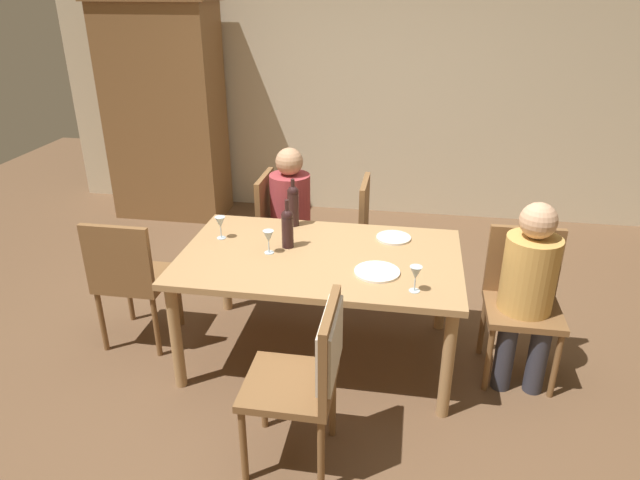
{
  "coord_description": "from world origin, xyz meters",
  "views": [
    {
      "loc": [
        0.52,
        -3.08,
        2.26
      ],
      "look_at": [
        0.0,
        0.0,
        0.83
      ],
      "focal_mm": 31.82,
      "sensor_mm": 36.0,
      "label": 1
    }
  ],
  "objects_px": {
    "chair_left_end": "(130,274)",
    "chair_right_end": "(522,293)",
    "chair_far_left": "(280,223)",
    "armoire_cabinet": "(165,109)",
    "person_man_bearded": "(294,209)",
    "chair_far_right": "(378,230)",
    "wine_bottle_tall_green": "(287,227)",
    "dinner_plate_host": "(377,272)",
    "chair_near": "(314,365)",
    "wine_glass_centre": "(416,274)",
    "wine_glass_near_left": "(220,223)",
    "dining_table": "(320,266)",
    "person_woman_host": "(529,283)",
    "wine_bottle_dark_red": "(293,204)",
    "dinner_plate_guest_left": "(394,238)",
    "wine_glass_near_right": "(268,237)"
  },
  "relations": [
    {
      "from": "person_man_bearded",
      "to": "chair_near",
      "type": "bearing_deg",
      "value": 14.93
    },
    {
      "from": "dinner_plate_host",
      "to": "dinner_plate_guest_left",
      "type": "xyz_separation_m",
      "value": [
        0.07,
        0.5,
        0.0
      ]
    },
    {
      "from": "wine_bottle_tall_green",
      "to": "person_woman_host",
      "type": "bearing_deg",
      "value": -4.2
    },
    {
      "from": "person_woman_host",
      "to": "wine_glass_centre",
      "type": "height_order",
      "value": "person_woman_host"
    },
    {
      "from": "chair_far_right",
      "to": "wine_bottle_tall_green",
      "type": "xyz_separation_m",
      "value": [
        -0.52,
        -0.83,
        0.34
      ]
    },
    {
      "from": "wine_glass_near_right",
      "to": "person_man_bearded",
      "type": "bearing_deg",
      "value": 92.73
    },
    {
      "from": "armoire_cabinet",
      "to": "chair_near",
      "type": "xyz_separation_m",
      "value": [
        2.08,
        -3.18,
        -0.5
      ]
    },
    {
      "from": "wine_glass_near_left",
      "to": "dinner_plate_guest_left",
      "type": "bearing_deg",
      "value": 9.05
    },
    {
      "from": "chair_right_end",
      "to": "chair_far_left",
      "type": "bearing_deg",
      "value": -25.61
    },
    {
      "from": "chair_far_right",
      "to": "wine_glass_near_right",
      "type": "bearing_deg",
      "value": -33.39
    },
    {
      "from": "wine_glass_centre",
      "to": "wine_glass_near_right",
      "type": "distance_m",
      "value": 0.95
    },
    {
      "from": "dining_table",
      "to": "wine_glass_near_left",
      "type": "xyz_separation_m",
      "value": [
        -0.68,
        0.14,
        0.18
      ]
    },
    {
      "from": "dinner_plate_guest_left",
      "to": "dinner_plate_host",
      "type": "bearing_deg",
      "value": -98.05
    },
    {
      "from": "chair_left_end",
      "to": "wine_glass_near_right",
      "type": "relative_size",
      "value": 6.17
    },
    {
      "from": "wine_bottle_dark_red",
      "to": "person_man_bearded",
      "type": "bearing_deg",
      "value": 102.06
    },
    {
      "from": "dining_table",
      "to": "chair_right_end",
      "type": "height_order",
      "value": "chair_right_end"
    },
    {
      "from": "armoire_cabinet",
      "to": "dinner_plate_guest_left",
      "type": "relative_size",
      "value": 9.69
    },
    {
      "from": "chair_far_left",
      "to": "wine_bottle_dark_red",
      "type": "relative_size",
      "value": 2.77
    },
    {
      "from": "chair_left_end",
      "to": "wine_glass_centre",
      "type": "xyz_separation_m",
      "value": [
        1.82,
        -0.27,
        0.31
      ]
    },
    {
      "from": "chair_near",
      "to": "wine_glass_near_left",
      "type": "distance_m",
      "value": 1.34
    },
    {
      "from": "dining_table",
      "to": "dinner_plate_host",
      "type": "distance_m",
      "value": 0.41
    },
    {
      "from": "chair_far_left",
      "to": "dinner_plate_host",
      "type": "bearing_deg",
      "value": 37.6
    },
    {
      "from": "person_woman_host",
      "to": "wine_bottle_dark_red",
      "type": "distance_m",
      "value": 1.58
    },
    {
      "from": "wine_bottle_dark_red",
      "to": "wine_glass_centre",
      "type": "distance_m",
      "value": 1.15
    },
    {
      "from": "armoire_cabinet",
      "to": "person_man_bearded",
      "type": "relative_size",
      "value": 1.91
    },
    {
      "from": "chair_near",
      "to": "dinner_plate_guest_left",
      "type": "distance_m",
      "value": 1.27
    },
    {
      "from": "chair_far_right",
      "to": "dining_table",
      "type": "bearing_deg",
      "value": -18.22
    },
    {
      "from": "chair_near",
      "to": "chair_left_end",
      "type": "bearing_deg",
      "value": 58.94
    },
    {
      "from": "chair_left_end",
      "to": "dinner_plate_host",
      "type": "height_order",
      "value": "chair_left_end"
    },
    {
      "from": "chair_far_left",
      "to": "chair_far_right",
      "type": "bearing_deg",
      "value": 90.0
    },
    {
      "from": "chair_far_left",
      "to": "chair_near",
      "type": "relative_size",
      "value": 1.0
    },
    {
      "from": "chair_far_right",
      "to": "dinner_plate_host",
      "type": "xyz_separation_m",
      "value": [
        0.06,
        -1.09,
        0.21
      ]
    },
    {
      "from": "person_man_bearded",
      "to": "wine_bottle_tall_green",
      "type": "bearing_deg",
      "value": 9.64
    },
    {
      "from": "wine_glass_centre",
      "to": "chair_far_left",
      "type": "bearing_deg",
      "value": 129.77
    },
    {
      "from": "chair_left_end",
      "to": "chair_right_end",
      "type": "bearing_deg",
      "value": 4.03
    },
    {
      "from": "person_man_bearded",
      "to": "chair_far_right",
      "type": "bearing_deg",
      "value": 90.0
    },
    {
      "from": "person_man_bearded",
      "to": "dinner_plate_host",
      "type": "height_order",
      "value": "person_man_bearded"
    },
    {
      "from": "dining_table",
      "to": "wine_glass_near_right",
      "type": "bearing_deg",
      "value": -175.53
    },
    {
      "from": "chair_near",
      "to": "person_man_bearded",
      "type": "xyz_separation_m",
      "value": [
        -0.48,
        1.81,
        0.06
      ]
    },
    {
      "from": "person_woman_host",
      "to": "dinner_plate_guest_left",
      "type": "xyz_separation_m",
      "value": [
        -0.8,
        0.34,
        0.08
      ]
    },
    {
      "from": "chair_far_left",
      "to": "chair_left_end",
      "type": "relative_size",
      "value": 1.0
    },
    {
      "from": "chair_right_end",
      "to": "chair_left_end",
      "type": "height_order",
      "value": "same"
    },
    {
      "from": "person_man_bearded",
      "to": "wine_glass_near_left",
      "type": "distance_m",
      "value": 0.85
    },
    {
      "from": "wine_glass_near_left",
      "to": "wine_glass_centre",
      "type": "bearing_deg",
      "value": -21.53
    },
    {
      "from": "wine_bottle_dark_red",
      "to": "chair_near",
      "type": "bearing_deg",
      "value": -74.06
    },
    {
      "from": "dining_table",
      "to": "wine_glass_centre",
      "type": "xyz_separation_m",
      "value": [
        0.58,
        -0.36,
        0.18
      ]
    },
    {
      "from": "chair_far_left",
      "to": "wine_glass_centre",
      "type": "relative_size",
      "value": 6.17
    },
    {
      "from": "armoire_cabinet",
      "to": "chair_right_end",
      "type": "distance_m",
      "value": 3.91
    },
    {
      "from": "person_woman_host",
      "to": "wine_bottle_tall_green",
      "type": "bearing_deg",
      "value": -4.2
    },
    {
      "from": "dinner_plate_host",
      "to": "chair_near",
      "type": "bearing_deg",
      "value": -108.23
    }
  ]
}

